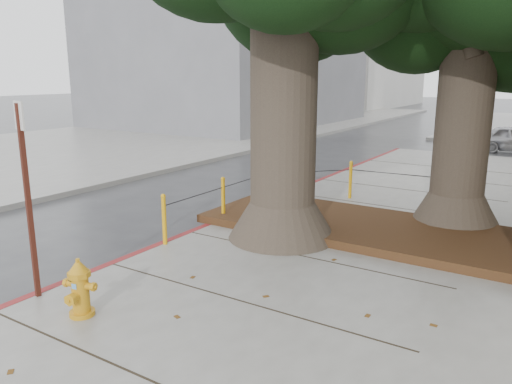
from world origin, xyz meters
TOP-DOWN VIEW (x-y plane):
  - ground at (0.00, 0.00)m, footprint 140.00×140.00m
  - sidewalk_opposite at (-14.00, 10.00)m, footprint 14.00×60.00m
  - curb_red at (-2.00, 2.50)m, footprint 0.14×26.00m
  - planter_bed at (0.90, 3.90)m, footprint 6.40×2.60m
  - building_far_grey at (-15.00, 22.00)m, footprint 12.00×16.00m
  - building_far_white at (-17.00, 45.00)m, footprint 12.00×18.00m
  - bollard_ring at (-0.87, 4.38)m, footprint 3.79×5.39m
  - fire_hydrant at (-0.90, -1.44)m, footprint 0.41×0.39m
  - signpost at (-1.89, -1.39)m, footprint 0.27×0.08m
  - car_dark at (-12.11, 19.41)m, footprint 1.96×3.96m

SIDE VIEW (x-z plane):
  - ground at x=0.00m, z-range 0.00..0.00m
  - sidewalk_opposite at x=-14.00m, z-range 0.00..0.15m
  - curb_red at x=-2.00m, z-range -0.01..0.15m
  - planter_bed at x=0.90m, z-range 0.15..0.31m
  - fire_hydrant at x=-0.90m, z-range 0.14..0.91m
  - car_dark at x=-12.11m, z-range 0.00..1.11m
  - bollard_ring at x=-0.87m, z-range 0.19..1.14m
  - signpost at x=-1.89m, z-range 0.33..3.02m
  - building_far_grey at x=-15.00m, z-range 0.00..12.00m
  - building_far_white at x=-17.00m, z-range 0.00..15.00m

